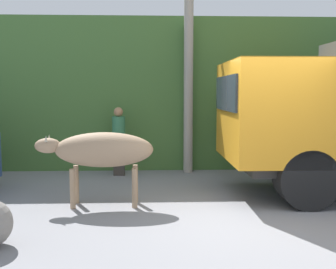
# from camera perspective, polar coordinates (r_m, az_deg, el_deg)

# --- Properties ---
(ground_plane) EXTENTS (60.00, 60.00, 0.00)m
(ground_plane) POSITION_cam_1_polar(r_m,az_deg,el_deg) (6.34, 13.51, -11.92)
(ground_plane) COLOR gray
(hillside_embankment) EXTENTS (32.00, 6.80, 3.78)m
(hillside_embankment) POSITION_cam_1_polar(r_m,az_deg,el_deg) (13.20, 5.08, 5.90)
(hillside_embankment) COLOR #426B33
(hillside_embankment) RESTS_ON ground_plane
(brown_cow) EXTENTS (2.01, 0.60, 1.27)m
(brown_cow) POSITION_cam_1_polar(r_m,az_deg,el_deg) (6.80, -9.62, -2.34)
(brown_cow) COLOR #9E7F60
(brown_cow) RESTS_ON ground_plane
(pedestrian_on_hill) EXTENTS (0.31, 0.31, 1.60)m
(pedestrian_on_hill) POSITION_cam_1_polar(r_m,az_deg,el_deg) (9.24, -7.16, -0.49)
(pedestrian_on_hill) COLOR #38332D
(pedestrian_on_hill) RESTS_ON ground_plane
(utility_pole) EXTENTS (0.90, 0.22, 5.25)m
(utility_pole) POSITION_cam_1_polar(r_m,az_deg,el_deg) (9.52, 3.00, 10.94)
(utility_pole) COLOR #9E998E
(utility_pole) RESTS_ON ground_plane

